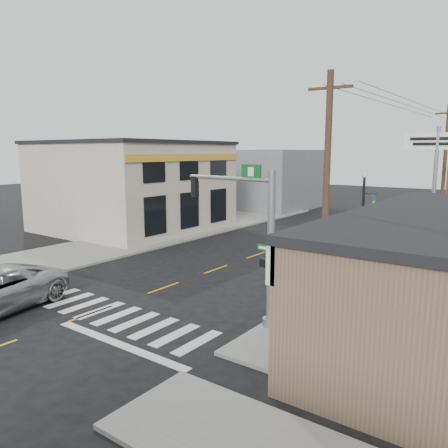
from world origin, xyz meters
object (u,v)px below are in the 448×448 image
Objects in this scene: traffic_signal_pole at (254,230)px; dance_center_sign at (436,161)px; utility_pole_far at (444,174)px; lamp_post at (364,215)px; fire_hydrant at (356,296)px; bare_tree at (396,220)px; utility_pole_near at (326,199)px; guide_sign at (318,257)px.

traffic_signal_pole is 14.50m from dance_center_sign.
traffic_signal_pole is 18.76m from utility_pole_far.
lamp_post is at bearing -101.27° from utility_pole_far.
bare_tree is at bearing -14.95° from fire_hydrant.
dance_center_sign reaches higher than bare_tree.
traffic_signal_pole reaches higher than bare_tree.
utility_pole_far reaches higher than traffic_signal_pole.
traffic_signal_pole is at bearing -72.96° from lamp_post.
bare_tree is 0.51× the size of utility_pole_far.
guide_sign is at bearing 114.12° from utility_pole_near.
utility_pole_near reaches higher than guide_sign.
traffic_signal_pole is 1.12× the size of lamp_post.
bare_tree is (0.76, -10.57, -1.89)m from dance_center_sign.
utility_pole_far reaches higher than utility_pole_near.
lamp_post is 0.58× the size of utility_pole_near.
fire_hydrant is (2.42, 3.81, -2.98)m from traffic_signal_pole.
utility_pole_far is at bearing 86.34° from guide_sign.
dance_center_sign is (3.08, 14.00, 2.18)m from traffic_signal_pole.
dance_center_sign is (0.66, 10.19, 5.16)m from fire_hydrant.
fire_hydrant is 4.79m from utility_pole_near.
guide_sign is 3.67× the size of fire_hydrant.
lamp_post is 0.55× the size of utility_pole_far.
traffic_signal_pole is 2.68m from utility_pole_near.
guide_sign is 0.56× the size of bare_tree.
dance_center_sign is at bearing 86.29° from fire_hydrant.
utility_pole_near reaches higher than dance_center_sign.
guide_sign is 10.93m from dance_center_sign.
traffic_signal_pole is 0.65× the size of utility_pole_near.
dance_center_sign is 1.60× the size of bare_tree.
utility_pole_near is 0.96× the size of utility_pole_far.
utility_pole_far is (-0.32, 4.51, -0.89)m from dance_center_sign.
traffic_signal_pole is 0.62× the size of utility_pole_far.
bare_tree is at bearing 46.26° from utility_pole_near.
lamp_post is (0.86, 8.96, -0.44)m from traffic_signal_pole.
traffic_signal_pole is at bearing -138.23° from bare_tree.
utility_pole_far is (-1.08, 15.08, 1.00)m from bare_tree.
dance_center_sign reaches higher than guide_sign.
utility_pole_far reaches higher than lamp_post.
fire_hydrant is at bearing 64.97° from traffic_signal_pole.
dance_center_sign is at bearing 80.87° from guide_sign.
traffic_signal_pole is 2.17× the size of guide_sign.
utility_pole_far is (2.13, 14.44, 2.96)m from guide_sign.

